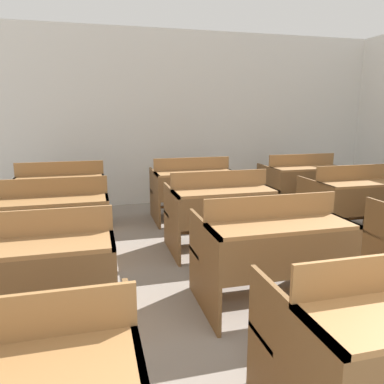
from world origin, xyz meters
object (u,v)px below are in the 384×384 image
bench_second_left (32,273)px  bench_third_right (354,200)px  bench_back_center (192,188)px  bench_second_center (270,249)px  bench_third_center (219,209)px  bench_back_left (62,194)px  bench_third_left (52,221)px  bench_back_right (301,182)px

bench_second_left → bench_third_right: bearing=20.1°
bench_second_left → bench_back_center: 3.14m
bench_second_center → bench_third_center: same height
bench_third_right → bench_back_left: same height
bench_second_left → bench_third_center: bearing=35.7°
bench_back_center → bench_third_center: bearing=-90.8°
bench_third_left → bench_back_center: (1.80, 1.29, 0.00)m
bench_third_left → bench_back_left: bearing=90.2°
bench_third_center → bench_back_left: 2.19m
bench_third_left → bench_third_right: same height
bench_second_center → bench_third_left: (-1.77, 1.27, 0.00)m
bench_third_left → bench_third_center: same height
bench_third_right → bench_back_right: (-0.00, 1.27, 0.00)m
bench_back_left → bench_third_center: bearing=-35.7°
bench_back_left → bench_back_center: same height
bench_third_right → bench_back_left: (-3.57, 1.26, 0.00)m
bench_second_left → bench_back_center: bearing=54.9°
bench_back_center → bench_second_center: bearing=-90.5°
bench_second_center → bench_back_center: bearing=89.5°
bench_third_left → bench_back_center: same height
bench_second_center → bench_back_center: (0.02, 2.56, 0.00)m
bench_second_left → bench_third_left: size_ratio=1.00×
bench_back_center → bench_back_left: bearing=-179.9°
bench_second_center → bench_back_left: bearing=124.8°
bench_third_left → bench_back_right: 3.79m
bench_third_left → bench_back_center: size_ratio=1.00×
bench_third_center → bench_back_right: bearing=35.8°
bench_second_left → bench_back_center: size_ratio=1.00×
bench_third_center → bench_third_right: bearing=0.7°
bench_second_left → bench_third_right: (3.57, 1.30, 0.00)m
bench_third_left → bench_back_right: (3.56, 1.30, 0.00)m
bench_back_right → bench_third_left: bearing=-160.0°
bench_third_left → bench_third_center: 1.78m
bench_second_center → bench_third_center: 1.28m
bench_back_left → bench_third_right: bearing=-19.4°
bench_back_left → bench_back_center: size_ratio=1.00×
bench_third_center → bench_back_right: 2.20m
bench_second_center → bench_third_right: 2.21m
bench_third_left → bench_back_left: (-0.00, 1.29, 0.00)m
bench_third_left → bench_back_right: bearing=20.0°
bench_third_right → bench_back_left: 3.78m
bench_second_center → bench_third_center: bearing=89.8°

